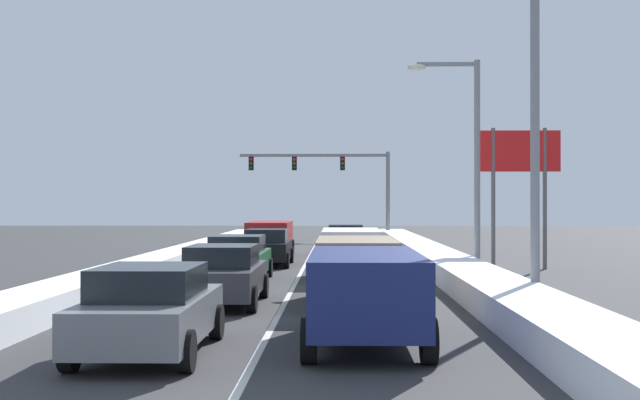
{
  "coord_description": "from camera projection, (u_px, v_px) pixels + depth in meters",
  "views": [
    {
      "loc": [
        1.36,
        -7.18,
        2.56
      ],
      "look_at": [
        0.3,
        42.24,
        2.76
      ],
      "focal_mm": 46.46,
      "sensor_mm": 36.0,
      "label": 1
    }
  ],
  "objects": [
    {
      "name": "sedan_green_center_lane_third",
      "position": [
        238.0,
        258.0,
        27.17
      ],
      "size": [
        2.0,
        4.5,
        1.51
      ],
      "color": "#1E5633",
      "rests_on": "ground"
    },
    {
      "name": "roadside_sign_right",
      "position": [
        519.0,
        166.0,
        32.19
      ],
      "size": [
        3.2,
        0.16,
        5.5
      ],
      "color": "#59595B",
      "rests_on": "ground"
    },
    {
      "name": "suv_red_center_lane_fifth",
      "position": [
        270.0,
        235.0,
        40.03
      ],
      "size": [
        2.16,
        4.9,
        1.67
      ],
      "color": "maroon",
      "rests_on": "ground"
    },
    {
      "name": "snow_bank_right_shoulder",
      "position": [
        437.0,
        260.0,
        32.66
      ],
      "size": [
        1.72,
        56.26,
        0.68
      ],
      "primitive_type": "cube",
      "color": "white",
      "rests_on": "ground"
    },
    {
      "name": "suv_navy_right_lane_nearest",
      "position": [
        365.0,
        289.0,
        14.86
      ],
      "size": [
        2.16,
        4.9,
        1.67
      ],
      "color": "navy",
      "rests_on": "ground"
    },
    {
      "name": "lane_stripe_between_right_lane_and_center_lane",
      "position": [
        303.0,
        268.0,
        32.77
      ],
      "size": [
        0.14,
        56.26,
        0.01
      ],
      "primitive_type": "cube",
      "color": "silver",
      "rests_on": "ground"
    },
    {
      "name": "sedan_gray_center_lane_nearest",
      "position": [
        150.0,
        309.0,
        14.01
      ],
      "size": [
        2.0,
        4.5,
        1.51
      ],
      "color": "slate",
      "rests_on": "ground"
    },
    {
      "name": "sedan_charcoal_center_lane_second",
      "position": [
        223.0,
        275.0,
        20.84
      ],
      "size": [
        2.0,
        4.5,
        1.51
      ],
      "color": "#38383D",
      "rests_on": "ground"
    },
    {
      "name": "snow_bank_left_shoulder",
      "position": [
        170.0,
        260.0,
        32.88
      ],
      "size": [
        1.54,
        56.26,
        0.63
      ],
      "primitive_type": "cube",
      "color": "white",
      "rests_on": "ground"
    },
    {
      "name": "street_lamp_right_near",
      "position": [
        521.0,
        91.0,
        19.88
      ],
      "size": [
        2.66,
        0.36,
        8.9
      ],
      "color": "gray",
      "rests_on": "ground"
    },
    {
      "name": "traffic_light_gantry",
      "position": [
        335.0,
        173.0,
        58.32
      ],
      "size": [
        10.6,
        0.47,
        6.2
      ],
      "color": "slate",
      "rests_on": "ground"
    },
    {
      "name": "sedan_silver_right_lane_fifth",
      "position": [
        346.0,
        240.0,
        40.88
      ],
      "size": [
        2.0,
        4.5,
        1.51
      ],
      "color": "#B7BABF",
      "rests_on": "ground"
    },
    {
      "name": "sedan_maroon_right_lane_fourth",
      "position": [
        351.0,
        246.0,
        35.01
      ],
      "size": [
        2.0,
        4.5,
        1.51
      ],
      "color": "maroon",
      "rests_on": "ground"
    },
    {
      "name": "suv_white_right_lane_third",
      "position": [
        351.0,
        249.0,
        28.09
      ],
      "size": [
        2.16,
        4.9,
        1.67
      ],
      "color": "silver",
      "rests_on": "ground"
    },
    {
      "name": "street_lamp_right_mid",
      "position": [
        467.0,
        145.0,
        30.1
      ],
      "size": [
        2.66,
        0.36,
        7.79
      ],
      "color": "gray",
      "rests_on": "ground"
    },
    {
      "name": "suv_tan_right_lane_second",
      "position": [
        356.0,
        264.0,
        20.95
      ],
      "size": [
        2.16,
        4.9,
        1.67
      ],
      "color": "#937F60",
      "rests_on": "ground"
    },
    {
      "name": "sedan_black_center_lane_fourth",
      "position": [
        267.0,
        247.0,
        34.01
      ],
      "size": [
        2.0,
        4.5,
        1.51
      ],
      "color": "black",
      "rests_on": "ground"
    },
    {
      "name": "ground_plane",
      "position": [
        297.0,
        280.0,
        27.65
      ],
      "size": [
        132.99,
        132.99,
        0.0
      ],
      "primitive_type": "plane",
      "color": "#333335"
    }
  ]
}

